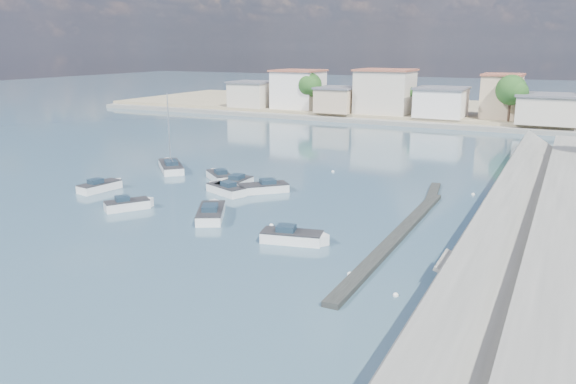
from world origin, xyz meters
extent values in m
plane|color=#283B51|center=(0.00, 40.00, 0.00)|extent=(400.00, 400.00, 0.00)
cube|color=slate|center=(18.50, 13.00, 0.90)|extent=(5.00, 90.00, 1.80)
cube|color=slate|center=(14.15, 13.00, 0.90)|extent=(4.17, 90.00, 2.86)
cube|color=slate|center=(14.00, 4.00, 0.40)|extent=(5.31, 3.50, 1.94)
cube|color=black|center=(7.00, 10.00, 0.17)|extent=(1.00, 26.00, 0.35)
cube|color=black|center=(6.50, 24.00, 0.15)|extent=(2.00, 8.05, 0.30)
cube|color=gray|center=(0.00, 92.00, 0.70)|extent=(160.00, 40.00, 1.40)
cube|color=slate|center=(0.00, 71.00, 0.40)|extent=(160.00, 2.50, 0.80)
cube|color=beige|center=(-44.00, 76.00, 3.90)|extent=(8.00, 8.00, 5.00)
cube|color=#595960|center=(-44.00, 76.00, 6.58)|extent=(8.48, 8.48, 0.35)
cube|color=white|center=(-34.00, 78.00, 5.15)|extent=(9.00, 9.00, 7.50)
cube|color=#99513D|center=(-34.00, 78.00, 9.08)|extent=(9.54, 9.54, 0.35)
cube|color=tan|center=(-24.00, 75.00, 3.65)|extent=(7.00, 8.00, 4.50)
cube|color=#595960|center=(-24.00, 75.00, 6.08)|extent=(7.42, 8.48, 0.35)
cube|color=beige|center=(-15.00, 77.00, 5.40)|extent=(10.00, 9.00, 8.00)
cube|color=#99513D|center=(-15.00, 77.00, 9.58)|extent=(10.60, 9.54, 0.35)
cube|color=white|center=(-4.00, 76.00, 3.90)|extent=(8.50, 8.50, 5.00)
cube|color=#595960|center=(-4.00, 76.00, 6.58)|extent=(9.01, 9.01, 0.35)
cube|color=tan|center=(6.00, 79.00, 5.15)|extent=(6.50, 7.50, 7.50)
cube|color=#99513D|center=(6.00, 79.00, 9.08)|extent=(6.89, 7.95, 0.35)
cube|color=beige|center=(14.00, 75.00, 3.65)|extent=(9.50, 9.00, 4.50)
cube|color=#595960|center=(14.00, 75.00, 6.08)|extent=(10.07, 9.54, 0.35)
cylinder|color=#38281E|center=(-30.00, 75.00, 3.09)|extent=(0.44, 0.44, 3.38)
sphere|color=#204717|center=(-30.00, 75.00, 6.43)|extent=(4.80, 4.80, 4.80)
sphere|color=#204717|center=(-29.10, 74.40, 6.20)|extent=(3.60, 3.60, 3.60)
sphere|color=#204717|center=(-30.75, 75.45, 6.58)|extent=(3.30, 3.30, 3.30)
cylinder|color=#38281E|center=(-12.00, 78.00, 2.86)|extent=(0.44, 0.44, 2.93)
sphere|color=#204717|center=(-12.00, 78.00, 5.75)|extent=(4.16, 4.16, 4.16)
sphere|color=#204717|center=(-11.22, 77.48, 5.56)|extent=(3.12, 3.12, 3.12)
sphere|color=#204717|center=(-12.65, 78.39, 5.88)|extent=(2.86, 2.86, 2.86)
cylinder|color=#38281E|center=(8.00, 74.00, 3.20)|extent=(0.44, 0.44, 3.60)
sphere|color=#204717|center=(8.00, 74.00, 6.76)|extent=(5.12, 5.12, 5.12)
sphere|color=#204717|center=(8.96, 73.36, 6.52)|extent=(3.84, 3.84, 3.84)
sphere|color=#204717|center=(7.20, 74.48, 6.92)|extent=(3.52, 3.52, 3.52)
cube|color=white|center=(-8.35, 8.04, 0.30)|extent=(4.24, 5.47, 1.00)
cube|color=white|center=(-9.41, 9.98, 0.30)|extent=(1.76, 1.76, 1.00)
cube|color=#262628|center=(-8.35, 8.04, 0.80)|extent=(4.27, 5.49, 0.08)
cube|color=#1B2D3C|center=(-8.10, 7.59, 1.04)|extent=(1.84, 1.95, 0.48)
cube|color=white|center=(-16.38, 6.85, 0.30)|extent=(3.41, 3.95, 1.00)
cube|color=white|center=(-15.46, 8.17, 0.30)|extent=(1.25, 1.25, 1.00)
cube|color=#262628|center=(-16.38, 6.85, 0.80)|extent=(3.43, 3.97, 0.08)
cube|color=#1B2D3C|center=(-16.60, 6.54, 1.04)|extent=(1.42, 1.47, 0.48)
cube|color=white|center=(-11.58, 15.35, 0.30)|extent=(4.69, 3.16, 1.00)
cube|color=white|center=(-13.34, 16.04, 0.30)|extent=(1.55, 1.55, 1.00)
cube|color=#262628|center=(-11.58, 15.35, 0.80)|extent=(4.70, 3.19, 0.08)
cube|color=#1B2D3C|center=(-11.17, 15.19, 1.04)|extent=(1.60, 1.44, 0.48)
cube|color=white|center=(-8.71, 17.59, 0.30)|extent=(4.85, 4.81, 1.00)
cube|color=white|center=(-10.19, 16.15, 0.30)|extent=(1.42, 1.42, 1.00)
cube|color=#262628|center=(-8.71, 17.59, 0.80)|extent=(4.88, 4.84, 0.08)
cube|color=#1B2D3C|center=(-8.36, 17.93, 1.04)|extent=(1.90, 1.90, 0.48)
cube|color=white|center=(-23.46, 10.71, 0.30)|extent=(2.27, 4.44, 1.00)
cube|color=white|center=(-23.20, 12.51, 0.30)|extent=(1.66, 1.66, 1.00)
cube|color=#262628|center=(-23.46, 10.71, 0.80)|extent=(2.30, 4.44, 0.08)
cube|color=#1B2D3C|center=(-23.52, 10.29, 1.04)|extent=(1.21, 1.41, 0.48)
cube|color=white|center=(-15.27, 19.83, 0.30)|extent=(4.55, 4.21, 1.00)
cube|color=white|center=(-16.73, 21.04, 0.30)|extent=(1.36, 1.36, 1.00)
cube|color=#262628|center=(-15.27, 19.83, 0.80)|extent=(4.57, 4.23, 0.08)
cube|color=#1B2D3C|center=(-14.93, 19.54, 1.04)|extent=(1.73, 1.70, 0.48)
cube|color=white|center=(-12.13, 17.74, 0.30)|extent=(1.86, 4.83, 1.00)
cube|color=white|center=(-12.12, 15.66, 0.30)|extent=(1.82, 1.82, 1.00)
cube|color=#262628|center=(-12.13, 17.74, 0.80)|extent=(1.89, 4.83, 0.08)
cube|color=#1B2D3C|center=(-12.14, 18.22, 1.04)|extent=(1.14, 1.45, 0.48)
cube|color=white|center=(0.37, 5.73, 0.30)|extent=(4.72, 2.69, 1.00)
cube|color=white|center=(2.23, 6.15, 0.30)|extent=(1.70, 1.70, 1.00)
cube|color=#262628|center=(0.37, 5.73, 0.80)|extent=(4.73, 2.72, 0.08)
cube|color=#1B2D3C|center=(-0.06, 5.63, 1.04)|extent=(1.54, 1.35, 0.48)
cube|color=white|center=(-23.13, 21.51, 0.30)|extent=(6.16, 6.17, 1.00)
cube|color=white|center=(-25.16, 23.55, 0.30)|extent=(1.54, 1.54, 1.00)
cube|color=#262628|center=(-23.13, 21.51, 0.80)|extent=(6.19, 6.20, 0.08)
cube|color=#1B2D3C|center=(-22.66, 21.05, 1.04)|extent=(2.34, 2.34, 0.48)
cylinder|color=silver|center=(-23.13, 21.51, 4.80)|extent=(0.12, 0.12, 8.00)
cylinder|color=silver|center=(-22.28, 20.66, 1.50)|extent=(1.75, 1.76, 0.08)
sphere|color=white|center=(6.33, 1.90, 0.05)|extent=(0.34, 0.34, 0.34)
sphere|color=white|center=(-2.80, 8.41, 0.05)|extent=(0.34, 0.34, 0.34)
sphere|color=white|center=(9.76, 0.21, 0.05)|extent=(0.34, 0.34, 0.34)
sphere|color=white|center=(10.01, 25.75, 0.05)|extent=(0.34, 0.34, 0.34)
sphere|color=white|center=(-6.00, 29.08, 0.05)|extent=(0.34, 0.34, 0.34)
sphere|color=white|center=(12.16, 26.09, 0.05)|extent=(0.34, 0.34, 0.34)
camera|label=1|loc=(17.62, -29.08, 13.90)|focal=35.00mm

